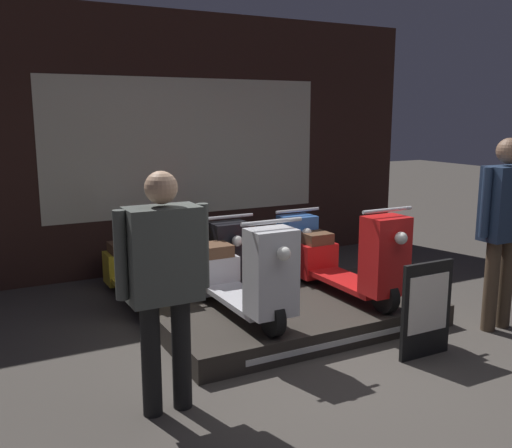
{
  "coord_description": "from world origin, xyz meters",
  "views": [
    {
      "loc": [
        -2.63,
        -3.32,
        1.97
      ],
      "look_at": [
        0.04,
        1.73,
        0.86
      ],
      "focal_mm": 40.0,
      "sensor_mm": 36.0,
      "label": 1
    }
  ],
  "objects_px": {
    "person_left_browsing": "(164,272)",
    "person_right_browsing": "(504,218)",
    "scooter_backrow_0": "(138,270)",
    "scooter_backrow_2": "(275,252)",
    "price_sign_board": "(426,309)",
    "scooter_display_right": "(351,261)",
    "scooter_display_left": "(244,276)",
    "scooter_backrow_1": "(211,260)"
  },
  "relations": [
    {
      "from": "scooter_backrow_0",
      "to": "person_left_browsing",
      "type": "distance_m",
      "value": 2.38
    },
    {
      "from": "scooter_display_right",
      "to": "scooter_backrow_0",
      "type": "relative_size",
      "value": 1.0
    },
    {
      "from": "scooter_backrow_0",
      "to": "scooter_backrow_2",
      "type": "relative_size",
      "value": 1.0
    },
    {
      "from": "scooter_backrow_0",
      "to": "price_sign_board",
      "type": "bearing_deg",
      "value": -55.07
    },
    {
      "from": "scooter_display_left",
      "to": "person_left_browsing",
      "type": "distance_m",
      "value": 1.41
    },
    {
      "from": "person_right_browsing",
      "to": "scooter_backrow_2",
      "type": "bearing_deg",
      "value": 115.56
    },
    {
      "from": "scooter_display_left",
      "to": "scooter_display_right",
      "type": "distance_m",
      "value": 1.16
    },
    {
      "from": "scooter_display_left",
      "to": "scooter_backrow_1",
      "type": "distance_m",
      "value": 1.41
    },
    {
      "from": "price_sign_board",
      "to": "scooter_display_left",
      "type": "bearing_deg",
      "value": 137.32
    },
    {
      "from": "scooter_display_right",
      "to": "scooter_backrow_0",
      "type": "bearing_deg",
      "value": 141.4
    },
    {
      "from": "scooter_display_right",
      "to": "scooter_backrow_2",
      "type": "bearing_deg",
      "value": 92.84
    },
    {
      "from": "scooter_display_right",
      "to": "scooter_backrow_1",
      "type": "xyz_separation_m",
      "value": [
        -0.89,
        1.37,
        -0.2
      ]
    },
    {
      "from": "scooter_backrow_2",
      "to": "price_sign_board",
      "type": "bearing_deg",
      "value": -88.99
    },
    {
      "from": "person_right_browsing",
      "to": "price_sign_board",
      "type": "bearing_deg",
      "value": -171.39
    },
    {
      "from": "scooter_display_left",
      "to": "scooter_backrow_2",
      "type": "bearing_deg",
      "value": 51.32
    },
    {
      "from": "person_left_browsing",
      "to": "person_right_browsing",
      "type": "bearing_deg",
      "value": 0.0
    },
    {
      "from": "person_right_browsing",
      "to": "price_sign_board",
      "type": "relative_size",
      "value": 2.2
    },
    {
      "from": "person_left_browsing",
      "to": "person_right_browsing",
      "type": "xyz_separation_m",
      "value": [
        3.19,
        0.0,
        0.08
      ]
    },
    {
      "from": "scooter_backrow_1",
      "to": "price_sign_board",
      "type": "distance_m",
      "value": 2.56
    },
    {
      "from": "scooter_backrow_0",
      "to": "person_left_browsing",
      "type": "relative_size",
      "value": 0.95
    },
    {
      "from": "scooter_display_left",
      "to": "person_left_browsing",
      "type": "xyz_separation_m",
      "value": [
        -1.02,
        -0.89,
        0.4
      ]
    },
    {
      "from": "scooter_backrow_1",
      "to": "scooter_display_right",
      "type": "bearing_deg",
      "value": -56.93
    },
    {
      "from": "scooter_display_left",
      "to": "scooter_backrow_1",
      "type": "height_order",
      "value": "scooter_display_left"
    },
    {
      "from": "scooter_display_right",
      "to": "scooter_backrow_2",
      "type": "xyz_separation_m",
      "value": [
        -0.07,
        1.37,
        -0.2
      ]
    },
    {
      "from": "scooter_backrow_2",
      "to": "person_right_browsing",
      "type": "relative_size",
      "value": 0.88
    },
    {
      "from": "scooter_backrow_2",
      "to": "price_sign_board",
      "type": "distance_m",
      "value": 2.41
    },
    {
      "from": "scooter_backrow_1",
      "to": "person_left_browsing",
      "type": "distance_m",
      "value": 2.67
    },
    {
      "from": "price_sign_board",
      "to": "scooter_display_right",
      "type": "bearing_deg",
      "value": 88.61
    },
    {
      "from": "scooter_backrow_0",
      "to": "person_right_browsing",
      "type": "height_order",
      "value": "person_right_browsing"
    },
    {
      "from": "scooter_backrow_0",
      "to": "scooter_backrow_2",
      "type": "xyz_separation_m",
      "value": [
        1.64,
        0.0,
        0.0
      ]
    },
    {
      "from": "scooter_backrow_0",
      "to": "scooter_backrow_1",
      "type": "distance_m",
      "value": 0.82
    },
    {
      "from": "scooter_backrow_2",
      "to": "price_sign_board",
      "type": "relative_size",
      "value": 1.93
    },
    {
      "from": "price_sign_board",
      "to": "scooter_backrow_1",
      "type": "bearing_deg",
      "value": 109.7
    },
    {
      "from": "person_left_browsing",
      "to": "person_right_browsing",
      "type": "distance_m",
      "value": 3.19
    },
    {
      "from": "scooter_backrow_0",
      "to": "scooter_backrow_1",
      "type": "relative_size",
      "value": 1.0
    },
    {
      "from": "scooter_backrow_2",
      "to": "scooter_display_right",
      "type": "bearing_deg",
      "value": -87.16
    },
    {
      "from": "scooter_display_right",
      "to": "scooter_backrow_2",
      "type": "distance_m",
      "value": 1.38
    },
    {
      "from": "scooter_display_left",
      "to": "scooter_backrow_2",
      "type": "height_order",
      "value": "scooter_display_left"
    },
    {
      "from": "scooter_backrow_0",
      "to": "scooter_backrow_1",
      "type": "height_order",
      "value": "same"
    },
    {
      "from": "scooter_backrow_0",
      "to": "person_left_browsing",
      "type": "height_order",
      "value": "person_left_browsing"
    },
    {
      "from": "scooter_backrow_1",
      "to": "scooter_backrow_2",
      "type": "distance_m",
      "value": 0.82
    },
    {
      "from": "scooter_display_right",
      "to": "person_left_browsing",
      "type": "relative_size",
      "value": 0.95
    }
  ]
}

